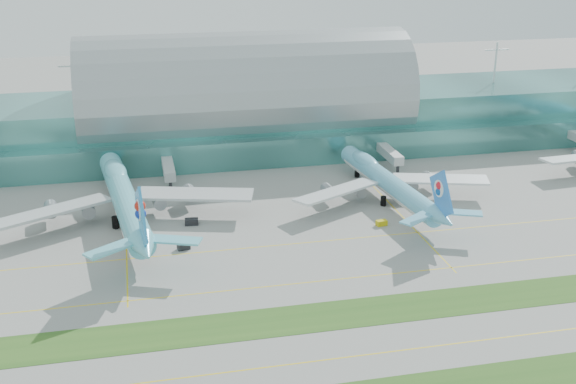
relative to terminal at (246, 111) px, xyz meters
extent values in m
plane|color=gray|center=(-0.01, -128.79, -14.23)|extent=(700.00, 700.00, 0.00)
cube|color=#3D7A75|center=(-0.01, 1.21, -4.23)|extent=(340.00, 42.00, 20.00)
cube|color=#3D7A75|center=(-0.01, -22.79, -9.23)|extent=(340.00, 8.00, 10.00)
ellipsoid|color=#9EA5A8|center=(-0.01, 1.21, 5.77)|extent=(340.00, 46.20, 16.17)
cylinder|color=white|center=(-0.01, 1.21, 13.77)|extent=(0.80, 0.80, 16.00)
cube|color=#B2B7B7|center=(-31.01, -33.79, -8.73)|extent=(3.50, 22.00, 3.00)
cylinder|color=black|center=(-31.01, -43.79, -12.23)|extent=(1.00, 1.00, 4.00)
cube|color=#B2B7B7|center=(43.99, -33.79, -8.73)|extent=(3.50, 22.00, 3.00)
cylinder|color=black|center=(43.99, -43.79, -12.23)|extent=(1.00, 1.00, 4.00)
cube|color=#2D591E|center=(-0.01, -126.79, -14.19)|extent=(420.00, 12.00, 0.08)
cube|color=yellow|center=(-0.01, -142.79, -14.22)|extent=(420.00, 0.35, 0.01)
cube|color=yellow|center=(-0.01, -110.79, -14.22)|extent=(420.00, 0.35, 0.01)
cube|color=yellow|center=(-0.01, -88.79, -14.22)|extent=(420.00, 0.35, 0.01)
cylinder|color=#60C2D3|center=(-44.98, -63.02, -7.49)|extent=(15.09, 68.84, 6.85)
ellipsoid|color=#60C2D3|center=(-47.30, -43.97, -5.60)|extent=(8.98, 21.46, 4.88)
cone|color=#60C2D3|center=(-49.45, -26.38, -7.49)|extent=(7.47, 6.31, 6.85)
cone|color=#60C2D3|center=(-40.30, -101.41, -6.16)|extent=(7.66, 10.66, 6.51)
cube|color=silver|center=(-64.46, -67.62, -7.93)|extent=(33.04, 23.33, 1.35)
cylinder|color=#95969D|center=(-60.25, -61.09, -10.25)|extent=(4.47, 6.49, 3.76)
cube|color=silver|center=(-24.97, -62.80, -7.93)|extent=(34.18, 16.65, 1.35)
cylinder|color=#95969D|center=(-30.63, -57.48, -10.25)|extent=(4.47, 6.49, 3.76)
cube|color=#3091D7|center=(-40.57, -99.22, 0.80)|extent=(2.42, 14.50, 15.93)
cylinder|color=white|center=(-40.70, -98.12, 2.46)|extent=(1.63, 5.39, 5.30)
cylinder|color=black|center=(-48.13, -37.17, -12.57)|extent=(1.99, 1.99, 3.32)
cylinder|color=black|center=(-47.74, -67.81, -12.57)|extent=(1.99, 1.99, 3.32)
cylinder|color=black|center=(-41.16, -67.00, -12.57)|extent=(1.99, 1.99, 3.32)
cylinder|color=#62B7D7|center=(33.09, -63.48, -8.38)|extent=(12.04, 59.75, 5.95)
ellipsoid|color=#62B7D7|center=(31.38, -46.93, -6.74)|extent=(7.48, 18.56, 4.24)
cone|color=#62B7D7|center=(29.79, -31.63, -8.38)|extent=(6.41, 5.38, 5.95)
cone|color=#62B7D7|center=(36.55, -96.87, -7.23)|extent=(6.51, 9.17, 5.65)
cube|color=white|center=(16.12, -67.17, -8.76)|extent=(28.80, 19.85, 1.17)
cylinder|color=gray|center=(19.88, -61.57, -10.78)|extent=(3.79, 5.58, 3.26)
cube|color=white|center=(50.46, -63.61, -8.76)|extent=(29.64, 14.91, 1.17)
cylinder|color=gray|center=(45.63, -58.91, -10.78)|extent=(3.79, 5.58, 3.26)
cube|color=#3383E3|center=(36.35, -94.96, -1.19)|extent=(1.87, 12.60, 13.82)
cylinder|color=white|center=(36.25, -94.00, 0.25)|extent=(1.33, 4.67, 4.60)
cylinder|color=black|center=(30.76, -41.01, -12.79)|extent=(1.73, 1.73, 2.88)
cylinder|color=black|center=(30.63, -67.59, -12.79)|extent=(1.73, 1.73, 2.88)
cylinder|color=black|center=(36.35, -67.00, -12.79)|extent=(1.73, 1.73, 2.88)
cube|color=black|center=(-30.44, -86.05, -13.40)|extent=(3.54, 2.50, 1.66)
cube|color=black|center=(-26.94, -70.01, -13.36)|extent=(3.88, 2.54, 1.73)
cube|color=#C2AE0B|center=(25.04, -82.01, -13.46)|extent=(3.25, 2.16, 1.53)
cube|color=black|center=(41.41, -73.31, -13.51)|extent=(3.74, 2.22, 1.43)
camera|label=1|loc=(-40.31, -258.11, 65.43)|focal=45.00mm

